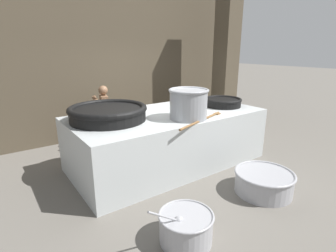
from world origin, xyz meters
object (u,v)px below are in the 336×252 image
(prep_bowl_vegetables, at_px, (186,226))
(giant_wok_near, at_px, (108,112))
(prep_bowl_meat, at_px, (264,181))
(giant_wok_far, at_px, (223,102))
(stock_pot, at_px, (188,103))
(cook, at_px, (105,116))

(prep_bowl_vegetables, bearing_deg, giant_wok_near, 90.08)
(giant_wok_near, height_order, prep_bowl_meat, giant_wok_near)
(giant_wok_far, bearing_deg, prep_bowl_meat, -114.15)
(stock_pot, distance_m, prep_bowl_meat, 1.79)
(giant_wok_near, bearing_deg, prep_bowl_vegetables, -89.92)
(cook, relative_size, prep_bowl_meat, 1.55)
(cook, xyz_separation_m, prep_bowl_vegetables, (-0.43, -3.42, -0.59))
(stock_pot, relative_size, cook, 0.48)
(stock_pot, relative_size, prep_bowl_vegetables, 0.81)
(prep_bowl_vegetables, bearing_deg, giant_wok_far, 35.99)
(giant_wok_far, xyz_separation_m, cook, (-2.03, 1.63, -0.34))
(giant_wok_near, xyz_separation_m, prep_bowl_vegetables, (0.00, -2.14, -0.97))
(giant_wok_near, distance_m, cook, 1.40)
(giant_wok_far, bearing_deg, cook, 141.31)
(stock_pot, bearing_deg, prep_bowl_vegetables, -130.04)
(giant_wok_near, distance_m, prep_bowl_vegetables, 2.36)
(giant_wok_near, xyz_separation_m, stock_pot, (1.20, -0.72, 0.14))
(giant_wok_far, height_order, cook, cook)
(prep_bowl_meat, bearing_deg, giant_wok_far, 65.85)
(giant_wok_far, height_order, stock_pot, stock_pot)
(giant_wok_far, distance_m, stock_pot, 1.34)
(cook, bearing_deg, prep_bowl_vegetables, 97.43)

